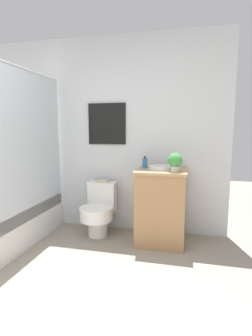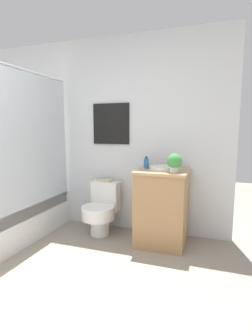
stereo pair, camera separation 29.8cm
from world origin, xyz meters
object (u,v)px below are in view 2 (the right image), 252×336
book_on_tank (106,181)px  potted_plant (174,162)px  sink (163,168)px  soap_bottle (146,163)px  toilet (101,209)px

book_on_tank → potted_plant: bearing=-18.8°
sink → soap_bottle: 0.22m
sink → potted_plant: 0.25m
soap_bottle → book_on_tank: bearing=168.7°
sink → soap_bottle: (-0.21, 0.03, 0.04)m
toilet → potted_plant: (0.94, -0.18, 0.67)m
potted_plant → book_on_tank: bearing=161.2°
potted_plant → book_on_tank: potted_plant is taller
toilet → book_on_tank: book_on_tank is taller
toilet → potted_plant: potted_plant is taller
sink → book_on_tank: sink is taller
toilet → potted_plant: size_ratio=3.18×
soap_bottle → book_on_tank: (-0.58, 0.12, -0.27)m
book_on_tank → soap_bottle: bearing=-11.3°
sink → book_on_tank: bearing=169.4°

